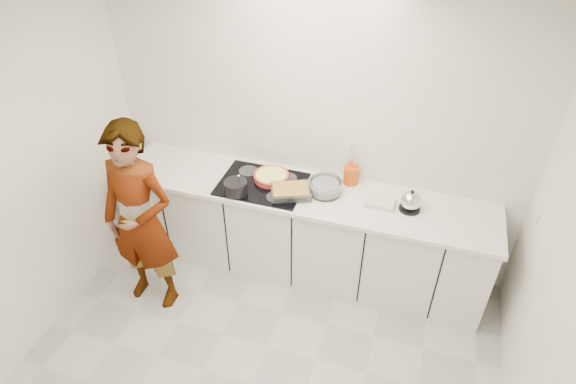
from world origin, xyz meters
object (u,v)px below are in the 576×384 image
(saucepan, at_px, (236,187))
(utensil_crock, at_px, (351,175))
(hob, at_px, (262,184))
(kettle, at_px, (411,201))
(baking_dish, at_px, (291,191))
(mixing_bowl, at_px, (325,187))
(cook, at_px, (140,221))
(tart_dish, at_px, (271,176))

(saucepan, distance_m, utensil_crock, 0.98)
(hob, height_order, kettle, kettle)
(saucepan, bearing_deg, baking_dish, 14.32)
(mixing_bowl, xyz_separation_m, cook, (-1.32, -0.74, -0.11))
(tart_dish, height_order, baking_dish, baking_dish)
(hob, bearing_deg, tart_dish, 56.92)
(saucepan, bearing_deg, tart_dish, 51.33)
(utensil_crock, bearing_deg, hob, -160.23)
(hob, relative_size, tart_dish, 2.01)
(baking_dish, xyz_separation_m, cook, (-1.06, -0.62, -0.10))
(tart_dish, xyz_separation_m, mixing_bowl, (0.49, -0.03, 0.02))
(saucepan, bearing_deg, hob, 49.01)
(baking_dish, bearing_deg, hob, 165.42)
(mixing_bowl, bearing_deg, baking_dish, -154.86)
(hob, height_order, cook, cook)
(tart_dish, distance_m, mixing_bowl, 0.49)
(tart_dish, height_order, kettle, kettle)
(hob, distance_m, mixing_bowl, 0.55)
(tart_dish, bearing_deg, cook, -137.07)
(saucepan, bearing_deg, kettle, 9.11)
(saucepan, height_order, kettle, saucepan)
(hob, bearing_deg, mixing_bowl, 5.37)
(hob, height_order, tart_dish, tart_dish)
(hob, xyz_separation_m, kettle, (1.24, 0.04, 0.07))
(tart_dish, bearing_deg, baking_dish, -35.28)
(hob, height_order, baking_dish, baking_dish)
(mixing_bowl, height_order, kettle, kettle)
(baking_dish, relative_size, kettle, 1.79)
(saucepan, xyz_separation_m, baking_dish, (0.44, 0.11, -0.02))
(tart_dish, bearing_deg, kettle, -2.24)
(baking_dish, xyz_separation_m, kettle, (0.96, 0.11, 0.03))
(kettle, bearing_deg, hob, -178.18)
(mixing_bowl, bearing_deg, tart_dish, 175.94)
(kettle, xyz_separation_m, utensil_crock, (-0.52, 0.22, -0.00))
(baking_dish, xyz_separation_m, utensil_crock, (0.43, 0.33, 0.03))
(tart_dish, distance_m, cook, 1.14)
(mixing_bowl, bearing_deg, saucepan, -161.46)
(hob, distance_m, cook, 1.04)
(utensil_crock, bearing_deg, tart_dish, -165.44)
(tart_dish, xyz_separation_m, saucepan, (-0.22, -0.27, 0.03))
(hob, relative_size, saucepan, 2.90)
(tart_dish, relative_size, utensil_crock, 2.20)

